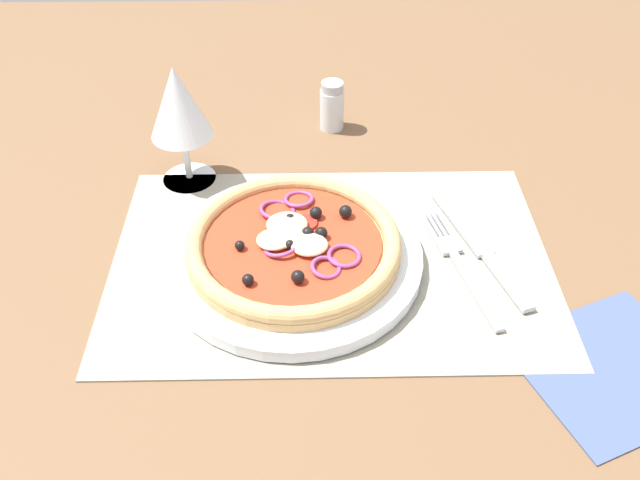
# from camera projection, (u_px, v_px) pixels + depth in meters

# --- Properties ---
(ground_plane) EXTENTS (1.90, 1.40, 0.02)m
(ground_plane) POSITION_uv_depth(u_px,v_px,m) (331.00, 268.00, 0.72)
(ground_plane) COLOR brown
(placemat) EXTENTS (0.46, 0.31, 0.00)m
(placemat) POSITION_uv_depth(u_px,v_px,m) (331.00, 259.00, 0.71)
(placemat) COLOR gray
(placemat) RESTS_ON ground_plane
(plate) EXTENTS (0.27, 0.27, 0.01)m
(plate) POSITION_uv_depth(u_px,v_px,m) (294.00, 257.00, 0.70)
(plate) COLOR white
(plate) RESTS_ON placemat
(pizza) EXTENTS (0.22, 0.22, 0.03)m
(pizza) POSITION_uv_depth(u_px,v_px,m) (293.00, 243.00, 0.69)
(pizza) COLOR tan
(pizza) RESTS_ON plate
(fork) EXTENTS (0.06, 0.18, 0.00)m
(fork) POSITION_uv_depth(u_px,v_px,m) (457.00, 260.00, 0.70)
(fork) COLOR #B2B5BA
(fork) RESTS_ON placemat
(knife) EXTENTS (0.07, 0.20, 0.01)m
(knife) POSITION_uv_depth(u_px,v_px,m) (478.00, 244.00, 0.72)
(knife) COLOR #B2B5BA
(knife) RESTS_ON placemat
(wine_glass) EXTENTS (0.07, 0.07, 0.15)m
(wine_glass) POSITION_uv_depth(u_px,v_px,m) (178.00, 106.00, 0.75)
(wine_glass) COLOR silver
(wine_glass) RESTS_ON ground_plane
(napkin) EXTENTS (0.20, 0.19, 0.00)m
(napkin) POSITION_uv_depth(u_px,v_px,m) (613.00, 368.00, 0.60)
(napkin) COLOR #425175
(napkin) RESTS_ON ground_plane
(pepper_shaker) EXTENTS (0.03, 0.03, 0.07)m
(pepper_shaker) POSITION_uv_depth(u_px,v_px,m) (332.00, 106.00, 0.88)
(pepper_shaker) COLOR silver
(pepper_shaker) RESTS_ON ground_plane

